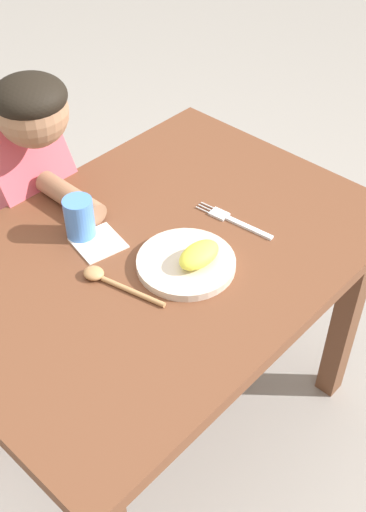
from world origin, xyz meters
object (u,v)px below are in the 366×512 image
object	(u,v)px
spoon	(107,279)
person	(35,224)
plate	(190,260)
drinking_cup	(79,218)
fork	(233,221)

from	to	relation	value
spoon	person	world-z (taller)	person
spoon	person	bearing A→B (deg)	-27.46
plate	drinking_cup	world-z (taller)	drinking_cup
drinking_cup	person	size ratio (longest dim) A/B	0.10
spoon	person	size ratio (longest dim) A/B	0.20
person	plate	bearing A→B (deg)	94.15
drinking_cup	person	bearing A→B (deg)	79.45
plate	fork	xyz separation A→B (m)	(0.18, 0.03, -0.01)
fork	drinking_cup	size ratio (longest dim) A/B	2.09
spoon	drinking_cup	bearing A→B (deg)	-34.84
plate	person	distance (m)	0.56
plate	drinking_cup	bearing A→B (deg)	110.08
fork	person	world-z (taller)	person
plate	person	size ratio (longest dim) A/B	0.22
plate	spoon	size ratio (longest dim) A/B	1.08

